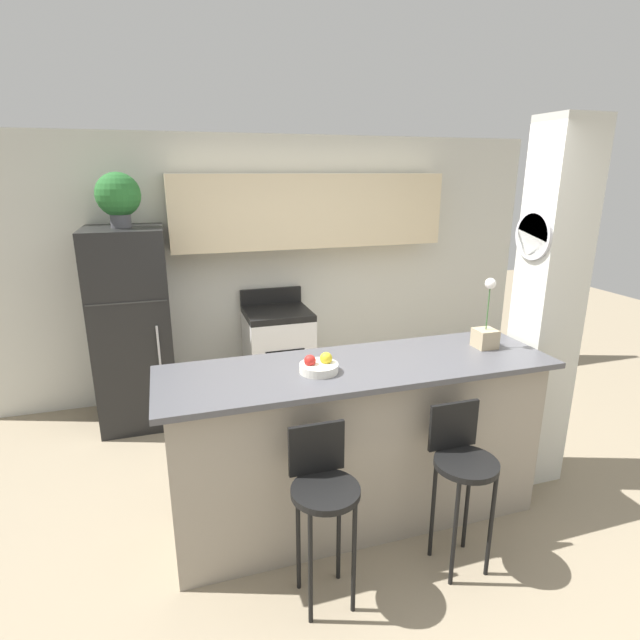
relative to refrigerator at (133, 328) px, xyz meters
The scene contains 11 objects.
ground_plane 2.51m from the refrigerator, 53.76° to the right, with size 14.00×14.00×0.00m, color gray.
wall_back 1.68m from the refrigerator, 12.57° to the left, with size 5.60×0.38×2.55m.
pillar_right 3.37m from the refrigerator, 32.72° to the right, with size 0.38×0.32×2.55m.
counter_bar 2.38m from the refrigerator, 53.76° to the right, with size 2.42×0.71×1.08m.
refrigerator is the anchor object (origin of this frame).
stove_range 1.39m from the refrigerator, ahead, with size 0.63×0.60×1.07m.
bar_stool_left 2.64m from the refrigerator, 67.97° to the right, with size 0.35×0.35×0.97m.
bar_stool_right 3.03m from the refrigerator, 53.59° to the right, with size 0.35×0.35×0.97m.
potted_plant_on_fridge 1.13m from the refrigerator, 114.81° to the left, with size 0.36×0.36×0.45m.
orchid_vase 2.97m from the refrigerator, 38.96° to the right, with size 0.14×0.14×0.47m.
fruit_bowl 2.25m from the refrigerator, 59.91° to the right, with size 0.23×0.23×0.11m.
Camera 1 is at (-1.08, -2.61, 2.20)m, focal length 28.00 mm.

